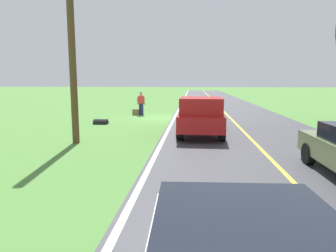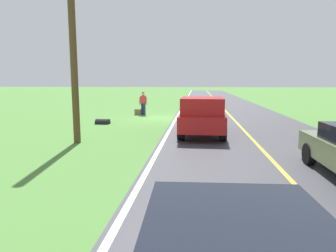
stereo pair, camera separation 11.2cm
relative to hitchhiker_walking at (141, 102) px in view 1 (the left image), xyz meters
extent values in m
plane|color=#4C7F38|center=(-1.46, 1.62, -0.98)|extent=(200.00, 200.00, 0.00)
cube|color=#3D3D42|center=(-6.44, 1.62, -0.98)|extent=(8.09, 120.00, 0.00)
cube|color=silver|center=(-2.58, 1.62, -0.98)|extent=(0.16, 117.60, 0.00)
cube|color=gold|center=(-6.44, 1.62, -0.98)|extent=(0.14, 117.60, 0.00)
cylinder|color=navy|center=(-0.10, 0.16, -0.54)|extent=(0.18, 0.18, 0.88)
cylinder|color=navy|center=(0.10, -0.10, -0.54)|extent=(0.18, 0.18, 0.88)
cube|color=red|center=(0.00, 0.03, 0.19)|extent=(0.42, 0.29, 0.58)
sphere|color=tan|center=(0.00, 0.03, 0.59)|extent=(0.23, 0.23, 0.23)
sphere|color=#4C564C|center=(0.00, 0.03, 0.67)|extent=(0.20, 0.20, 0.20)
cube|color=navy|center=(-0.01, -0.17, 0.22)|extent=(0.33, 0.22, 0.44)
cylinder|color=tan|center=(-0.26, 0.07, 0.08)|extent=(0.10, 0.10, 0.58)
cylinder|color=tan|center=(0.26, 0.03, 0.08)|extent=(0.10, 0.10, 0.58)
cube|color=brown|center=(0.42, 0.05, -0.76)|extent=(0.47, 0.23, 0.44)
cube|color=#B21919|center=(-4.25, 7.65, -0.23)|extent=(2.13, 5.45, 0.70)
cube|color=#B21919|center=(-4.22, 8.84, 0.48)|extent=(1.89, 2.20, 0.72)
cube|color=black|center=(-4.22, 8.84, 0.55)|extent=(1.71, 1.34, 0.43)
cube|color=#B21919|center=(-5.22, 6.60, 0.34)|extent=(0.17, 3.03, 0.45)
cube|color=#B21919|center=(-3.34, 6.55, 0.34)|extent=(0.17, 3.03, 0.45)
cube|color=#B21919|center=(-4.32, 5.06, 0.34)|extent=(1.84, 0.15, 0.45)
cylinder|color=black|center=(-5.11, 9.42, -0.58)|extent=(0.32, 0.81, 0.80)
cylinder|color=black|center=(-3.31, 9.38, -0.58)|extent=(0.32, 0.81, 0.80)
cylinder|color=black|center=(-5.19, 6.13, -0.58)|extent=(0.32, 0.81, 0.80)
cylinder|color=black|center=(-3.39, 6.08, -0.58)|extent=(0.32, 0.81, 0.80)
cylinder|color=black|center=(-7.45, 12.92, -0.65)|extent=(0.24, 0.66, 0.66)
cylinder|color=brown|center=(0.96, 10.39, 3.13)|extent=(0.28, 0.28, 8.21)
cylinder|color=black|center=(1.60, 4.91, -0.98)|extent=(0.80, 0.60, 0.60)
camera|label=1|loc=(-3.86, 22.39, 1.59)|focal=32.42mm
camera|label=2|loc=(-3.97, 22.38, 1.59)|focal=32.42mm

